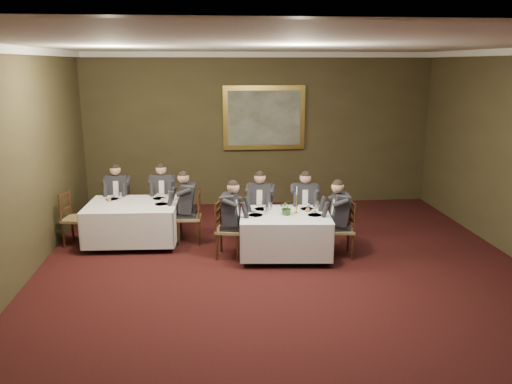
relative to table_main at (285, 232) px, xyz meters
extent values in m
plane|color=black|center=(-0.09, -1.55, -0.45)|extent=(10.00, 10.00, 0.00)
cube|color=silver|center=(-0.09, -1.55, 3.05)|extent=(8.00, 10.00, 0.10)
cube|color=#38311C|center=(-0.09, 3.45, 1.30)|extent=(8.00, 0.10, 3.50)
cube|color=white|center=(-0.09, 3.40, 2.99)|extent=(8.00, 0.10, 0.12)
cube|color=black|center=(0.00, 0.00, 0.28)|extent=(1.55, 1.21, 0.04)
cube|color=white|center=(0.00, 0.00, 0.31)|extent=(1.61, 1.28, 0.02)
cube|color=white|center=(0.00, 0.00, -0.02)|extent=(1.63, 1.30, 0.65)
cube|color=black|center=(-2.69, 0.91, 0.28)|extent=(1.62, 1.24, 0.04)
cube|color=white|center=(-2.69, 0.91, 0.31)|extent=(1.68, 1.31, 0.02)
cube|color=white|center=(-2.69, 0.91, -0.02)|extent=(1.70, 1.33, 0.65)
cube|color=olive|center=(-0.34, 0.81, 0.04)|extent=(0.52, 0.51, 0.05)
cube|color=black|center=(-0.30, 0.99, 0.28)|extent=(0.38, 0.11, 0.54)
cube|color=black|center=(-0.34, 0.81, 0.41)|extent=(0.48, 0.40, 0.55)
sphere|color=tan|center=(-0.34, 0.81, 0.79)|extent=(0.25, 0.25, 0.21)
cube|color=olive|center=(0.48, 0.74, 0.04)|extent=(0.49, 0.48, 0.05)
cube|color=black|center=(0.50, 0.92, 0.28)|extent=(0.38, 0.08, 0.54)
cube|color=black|center=(0.48, 0.74, 0.41)|extent=(0.46, 0.37, 0.55)
sphere|color=tan|center=(0.48, 0.74, 0.79)|extent=(0.24, 0.24, 0.21)
cube|color=olive|center=(-0.95, 0.08, 0.04)|extent=(0.51, 0.52, 0.05)
cube|color=black|center=(-1.14, 0.12, 0.28)|extent=(0.11, 0.38, 0.54)
cube|color=black|center=(-0.95, 0.08, 0.41)|extent=(0.39, 0.48, 0.55)
sphere|color=tan|center=(-0.95, 0.08, 0.79)|extent=(0.25, 0.25, 0.21)
cube|color=olive|center=(0.95, -0.08, 0.04)|extent=(0.45, 0.47, 0.05)
cube|color=black|center=(1.14, -0.10, 0.28)|extent=(0.06, 0.38, 0.54)
cube|color=black|center=(0.95, -0.08, 0.41)|extent=(0.34, 0.44, 0.55)
sphere|color=tan|center=(0.95, -0.08, 0.79)|extent=(0.22, 0.22, 0.21)
cube|color=olive|center=(-3.10, 1.76, 0.04)|extent=(0.45, 0.43, 0.05)
cube|color=black|center=(-3.09, 1.95, 0.28)|extent=(0.38, 0.04, 0.54)
cube|color=black|center=(-3.10, 1.76, 0.41)|extent=(0.42, 0.32, 0.55)
sphere|color=tan|center=(-3.10, 1.76, 0.79)|extent=(0.21, 0.21, 0.21)
cube|color=olive|center=(-2.21, 1.73, 0.04)|extent=(0.44, 0.43, 0.05)
cube|color=black|center=(-2.22, 1.92, 0.28)|extent=(0.38, 0.03, 0.54)
cube|color=black|center=(-2.21, 1.73, 0.41)|extent=(0.42, 0.31, 0.55)
sphere|color=tan|center=(-2.21, 1.73, 0.79)|extent=(0.21, 0.21, 0.21)
cube|color=olive|center=(-1.66, 0.87, 0.04)|extent=(0.44, 0.46, 0.05)
cube|color=black|center=(-1.47, 0.86, 0.28)|extent=(0.05, 0.38, 0.54)
cube|color=black|center=(-1.66, 0.87, 0.41)|extent=(0.33, 0.43, 0.55)
sphere|color=tan|center=(-1.66, 0.87, 0.79)|extent=(0.22, 0.22, 0.21)
cube|color=olive|center=(-3.72, 0.96, 0.04)|extent=(0.49, 0.51, 0.05)
cube|color=black|center=(-3.91, 0.99, 0.28)|extent=(0.10, 0.38, 0.54)
imported|color=#2D5926|center=(0.02, -0.04, 0.46)|extent=(0.27, 0.24, 0.28)
cylinder|color=gold|center=(0.20, 0.05, 0.33)|extent=(0.07, 0.07, 0.02)
cylinder|color=gold|center=(0.20, 0.05, 0.50)|extent=(0.02, 0.02, 0.32)
cylinder|color=white|center=(0.20, 0.05, 0.73)|extent=(0.02, 0.02, 0.14)
cylinder|color=white|center=(-0.38, 0.35, 0.32)|extent=(0.25, 0.25, 0.01)
cylinder|color=white|center=(-0.38, 0.50, 0.35)|extent=(0.08, 0.08, 0.05)
cylinder|color=white|center=(-0.21, 0.35, 0.39)|extent=(0.06, 0.06, 0.14)
cylinder|color=white|center=(-3.12, 1.27, 0.32)|extent=(0.25, 0.25, 0.01)
cylinder|color=white|center=(-3.12, 1.42, 0.35)|extent=(0.08, 0.08, 0.05)
cylinder|color=white|center=(-2.95, 1.27, 0.39)|extent=(0.06, 0.06, 0.14)
cube|color=gold|center=(0.00, 3.39, 1.59)|extent=(1.88, 0.08, 1.46)
cube|color=#424830|center=(0.00, 3.35, 1.59)|extent=(1.66, 0.01, 1.24)
camera|label=1|loc=(-1.23, -8.03, 2.80)|focal=35.00mm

